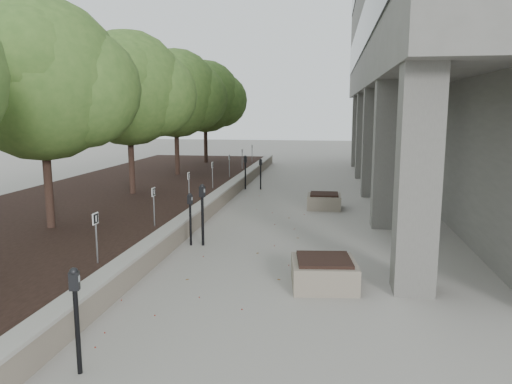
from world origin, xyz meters
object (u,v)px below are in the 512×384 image
Objects in this scene: crabapple_tree_3 at (129,113)px; parking_meter_3 at (203,215)px; parking_meter_2 at (190,219)px; crabapple_tree_2 at (43,114)px; parking_meter_4 at (245,172)px; parking_meter_5 at (261,174)px; crabapple_tree_5 at (205,112)px; crabapple_tree_4 at (176,112)px; parking_meter_1 at (77,321)px; planter_front at (324,272)px; planter_back at (324,201)px.

parking_meter_3 is at bearing -51.36° from crabapple_tree_3.
parking_meter_3 is (0.29, 0.04, 0.11)m from parking_meter_2.
crabapple_tree_2 is 3.90× the size of parking_meter_4.
parking_meter_5 is at bearing -18.56° from parking_meter_4.
crabapple_tree_5 is at bearing 96.25° from parking_meter_4.
crabapple_tree_4 is 16.15m from parking_meter_1.
crabapple_tree_2 is 7.49m from planter_front.
crabapple_tree_4 is 10.60m from parking_meter_3.
parking_meter_2 is at bearing -121.77° from planter_back.
crabapple_tree_4 is 5.01× the size of planter_back.
crabapple_tree_3 reaches higher than parking_meter_5.
crabapple_tree_4 is (0.00, 5.00, 0.00)m from crabapple_tree_3.
crabapple_tree_2 is 4.42m from parking_meter_3.
parking_meter_2 is 1.10× the size of planter_front.
planter_front is (2.75, -10.88, -0.36)m from parking_meter_5.
parking_meter_5 is at bearing 99.33° from parking_meter_2.
crabapple_tree_2 is 5.01× the size of planter_back.
crabapple_tree_5 is at bearing 138.06° from parking_meter_5.
crabapple_tree_2 is 4.28× the size of parking_meter_5.
planter_front is (3.21, -2.32, -0.37)m from parking_meter_2.
planter_back is at bearing 39.25° from crabapple_tree_2.
crabapple_tree_3 is 3.65× the size of parking_meter_3.
parking_meter_3 reaches higher than planter_front.
crabapple_tree_2 is 1.00× the size of crabapple_tree_5.
parking_meter_1 is 14.40m from parking_meter_5.
parking_meter_3 is 1.37× the size of planter_back.
crabapple_tree_5 is 7.37m from parking_meter_4.
parking_meter_1 reaches higher than planter_front.
crabapple_tree_3 is (0.00, 5.00, 0.00)m from crabapple_tree_2.
crabapple_tree_3 is at bearing 138.58° from parking_meter_2.
parking_meter_4 is (3.25, 3.84, -2.42)m from crabapple_tree_3.
parking_meter_1 is (3.70, -20.53, -2.44)m from crabapple_tree_5.
parking_meter_4 is 1.20× the size of planter_front.
planter_front is at bearing -21.51° from parking_meter_3.
planter_back is (2.63, -3.56, -0.38)m from parking_meter_5.
parking_meter_1 is 5.86m from parking_meter_2.
parking_meter_5 is at bearing 76.29° from parking_meter_1.
planter_back is (-0.12, 7.32, -0.02)m from planter_front.
crabapple_tree_5 is at bearing 87.23° from parking_meter_1.
crabapple_tree_5 is (0.00, 15.00, 0.00)m from crabapple_tree_2.
planter_back is (3.09, 5.00, -0.39)m from parking_meter_2.
parking_meter_5 is (0.17, 8.51, -0.11)m from parking_meter_3.
crabapple_tree_4 is at bearing 128.50° from parking_meter_3.
crabapple_tree_5 is 5.01× the size of planter_back.
parking_meter_1 is at bearing -109.79° from parking_meter_4.
parking_meter_5 is 1.17× the size of planter_back.
planter_front is (6.63, -17.00, -2.85)m from crabapple_tree_5.
crabapple_tree_3 is 6.02m from parking_meter_5.
crabapple_tree_3 is at bearing -177.19° from planter_back.
parking_meter_3 is (3.71, -4.64, -2.37)m from crabapple_tree_3.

